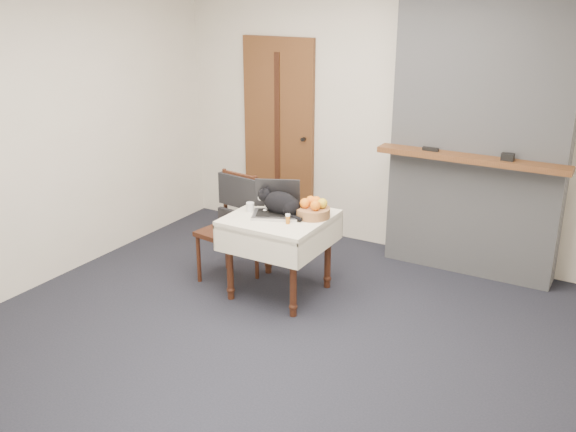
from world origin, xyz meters
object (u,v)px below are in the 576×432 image
(side_table, at_px, (280,229))
(fruit_basket, at_px, (313,209))
(cat, at_px, (281,204))
(chair, at_px, (234,213))
(door, at_px, (279,135))
(cream_jar, at_px, (250,207))
(laptop, at_px, (277,206))
(pill_bottle, at_px, (288,219))

(side_table, relative_size, fruit_basket, 2.77)
(cat, xyz_separation_m, chair, (-0.52, 0.06, -0.19))
(door, height_order, cream_jar, door)
(laptop, height_order, chair, laptop)
(door, bearing_deg, fruit_basket, -49.96)
(door, bearing_deg, cat, -58.51)
(door, distance_m, laptop, 1.63)
(pill_bottle, bearing_deg, cream_jar, 166.76)
(cream_jar, height_order, pill_bottle, pill_bottle)
(chair, bearing_deg, side_table, -1.53)
(cream_jar, bearing_deg, door, 112.03)
(cream_jar, relative_size, fruit_basket, 0.27)
(cream_jar, height_order, chair, chair)
(side_table, distance_m, pill_bottle, 0.25)
(cat, distance_m, cream_jar, 0.28)
(cat, distance_m, fruit_basket, 0.27)
(door, relative_size, chair, 2.10)
(pill_bottle, bearing_deg, fruit_basket, 67.46)
(cat, relative_size, pill_bottle, 5.80)
(pill_bottle, distance_m, chair, 0.71)
(door, xyz_separation_m, chair, (0.34, -1.35, -0.39))
(fruit_basket, bearing_deg, laptop, -164.79)
(pill_bottle, xyz_separation_m, chair, (-0.67, 0.21, -0.13))
(side_table, distance_m, fruit_basket, 0.33)
(laptop, height_order, cat, laptop)
(laptop, bearing_deg, pill_bottle, -62.89)
(laptop, distance_m, pill_bottle, 0.26)
(laptop, height_order, pill_bottle, laptop)
(cat, bearing_deg, fruit_basket, 16.61)
(cat, relative_size, fruit_basket, 1.63)
(cream_jar, xyz_separation_m, pill_bottle, (0.42, -0.10, 0.00))
(cream_jar, xyz_separation_m, chair, (-0.25, 0.12, -0.13))
(door, distance_m, fruit_basket, 1.74)
(side_table, relative_size, chair, 0.82)
(door, height_order, side_table, door)
(laptop, bearing_deg, fruit_basket, -9.02)
(door, relative_size, fruit_basket, 7.11)
(side_table, height_order, chair, chair)
(door, height_order, cat, door)
(side_table, height_order, cat, cat)
(cream_jar, bearing_deg, pill_bottle, -13.24)
(pill_bottle, bearing_deg, laptop, 141.34)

